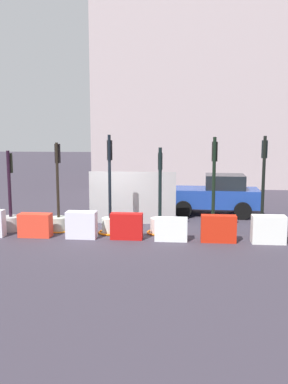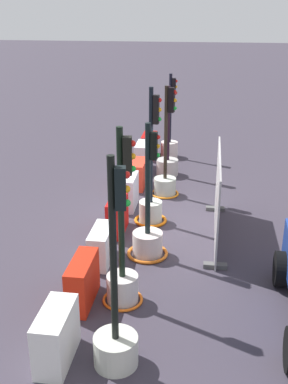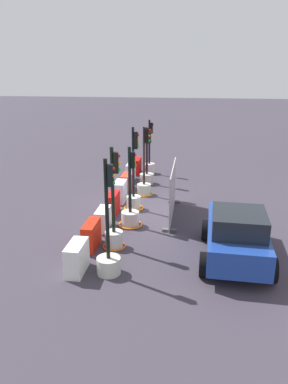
{
  "view_description": "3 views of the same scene",
  "coord_description": "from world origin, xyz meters",
  "px_view_note": "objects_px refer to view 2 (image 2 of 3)",
  "views": [
    {
      "loc": [
        2.64,
        -14.12,
        3.51
      ],
      "look_at": [
        1.23,
        0.64,
        1.36
      ],
      "focal_mm": 38.58,
      "sensor_mm": 36.0,
      "label": 1
    },
    {
      "loc": [
        11.11,
        1.19,
        5.24
      ],
      "look_at": [
        0.46,
        -0.3,
        0.95
      ],
      "focal_mm": 44.45,
      "sensor_mm": 36.0,
      "label": 2
    },
    {
      "loc": [
        14.6,
        2.22,
        5.67
      ],
      "look_at": [
        0.91,
        0.37,
        1.03
      ],
      "focal_mm": 34.92,
      "sensor_mm": 36.0,
      "label": 3
    }
  ],
  "objects_px": {
    "construction_barrier_1": "(142,156)",
    "construction_barrier_3": "(128,192)",
    "traffic_light_2": "(166,177)",
    "construction_barrier_5": "(102,246)",
    "construction_barrier_6": "(82,282)",
    "traffic_light_0": "(170,142)",
    "traffic_light_4": "(148,236)",
    "construction_barrier_4": "(117,215)",
    "traffic_light_1": "(168,159)",
    "construction_barrier_0": "(149,146)",
    "traffic_light_3": "(151,201)",
    "traffic_light_5": "(123,271)",
    "construction_barrier_7": "(56,336)",
    "traffic_light_6": "(116,332)",
    "construction_barrier_2": "(138,174)"
  },
  "relations": [
    {
      "from": "traffic_light_0",
      "to": "traffic_light_4",
      "type": "relative_size",
      "value": 0.99
    },
    {
      "from": "construction_barrier_0",
      "to": "construction_barrier_1",
      "type": "bearing_deg",
      "value": -2.15
    },
    {
      "from": "traffic_light_0",
      "to": "construction_barrier_0",
      "type": "bearing_deg",
      "value": -83.38
    },
    {
      "from": "traffic_light_6",
      "to": "construction_barrier_7",
      "type": "relative_size",
      "value": 3.22
    },
    {
      "from": "traffic_light_5",
      "to": "construction_barrier_3",
      "type": "xyz_separation_m",
      "value": [
        -4.39,
        -0.67,
        -0.21
      ]
    },
    {
      "from": "traffic_light_1",
      "to": "traffic_light_4",
      "type": "height_order",
      "value": "traffic_light_4"
    },
    {
      "from": "construction_barrier_6",
      "to": "traffic_light_0",
      "type": "bearing_deg",
      "value": 175.13
    },
    {
      "from": "traffic_light_4",
      "to": "traffic_light_6",
      "type": "xyz_separation_m",
      "value": [
        3.48,
        -0.03,
        0.14
      ]
    },
    {
      "from": "construction_barrier_4",
      "to": "construction_barrier_5",
      "type": "height_order",
      "value": "construction_barrier_4"
    },
    {
      "from": "construction_barrier_1",
      "to": "construction_barrier_3",
      "type": "relative_size",
      "value": 1.06
    },
    {
      "from": "traffic_light_2",
      "to": "construction_barrier_1",
      "type": "height_order",
      "value": "traffic_light_2"
    },
    {
      "from": "construction_barrier_1",
      "to": "construction_barrier_5",
      "type": "bearing_deg",
      "value": 0.19
    },
    {
      "from": "construction_barrier_0",
      "to": "construction_barrier_4",
      "type": "xyz_separation_m",
      "value": [
        6.18,
        0.02,
        0.02
      ]
    },
    {
      "from": "construction_barrier_5",
      "to": "construction_barrier_7",
      "type": "distance_m",
      "value": 3.1
    },
    {
      "from": "traffic_light_3",
      "to": "construction_barrier_0",
      "type": "xyz_separation_m",
      "value": [
        -5.49,
        -0.76,
        -0.16
      ]
    },
    {
      "from": "traffic_light_1",
      "to": "construction_barrier_0",
      "type": "distance_m",
      "value": 2.04
    },
    {
      "from": "traffic_light_3",
      "to": "traffic_light_4",
      "type": "bearing_deg",
      "value": 5.02
    },
    {
      "from": "traffic_light_2",
      "to": "construction_barrier_5",
      "type": "height_order",
      "value": "traffic_light_2"
    },
    {
      "from": "traffic_light_5",
      "to": "construction_barrier_6",
      "type": "distance_m",
      "value": 0.78
    },
    {
      "from": "traffic_light_0",
      "to": "construction_barrier_4",
      "type": "relative_size",
      "value": 2.81
    },
    {
      "from": "traffic_light_0",
      "to": "traffic_light_1",
      "type": "relative_size",
      "value": 1.04
    },
    {
      "from": "traffic_light_5",
      "to": "construction_barrier_6",
      "type": "xyz_separation_m",
      "value": [
        0.13,
        -0.74,
        -0.22
      ]
    },
    {
      "from": "construction_barrier_0",
      "to": "construction_barrier_7",
      "type": "bearing_deg",
      "value": -0.27
    },
    {
      "from": "construction_barrier_2",
      "to": "construction_barrier_4",
      "type": "distance_m",
      "value": 3.13
    },
    {
      "from": "construction_barrier_3",
      "to": "traffic_light_5",
      "type": "bearing_deg",
      "value": 8.67
    },
    {
      "from": "traffic_light_6",
      "to": "traffic_light_4",
      "type": "bearing_deg",
      "value": 179.52
    },
    {
      "from": "traffic_light_0",
      "to": "construction_barrier_3",
      "type": "height_order",
      "value": "traffic_light_0"
    },
    {
      "from": "construction_barrier_4",
      "to": "construction_barrier_5",
      "type": "bearing_deg",
      "value": -2.22
    },
    {
      "from": "traffic_light_6",
      "to": "construction_barrier_0",
      "type": "xyz_separation_m",
      "value": [
        -10.7,
        -0.88,
        -0.19
      ]
    },
    {
      "from": "construction_barrier_1",
      "to": "traffic_light_3",
      "type": "bearing_deg",
      "value": 11.44
    },
    {
      "from": "traffic_light_3",
      "to": "traffic_light_5",
      "type": "height_order",
      "value": "traffic_light_3"
    },
    {
      "from": "construction_barrier_4",
      "to": "construction_barrier_7",
      "type": "height_order",
      "value": "construction_barrier_7"
    },
    {
      "from": "traffic_light_1",
      "to": "construction_barrier_1",
      "type": "relative_size",
      "value": 2.71
    },
    {
      "from": "traffic_light_0",
      "to": "traffic_light_1",
      "type": "height_order",
      "value": "traffic_light_0"
    },
    {
      "from": "traffic_light_2",
      "to": "traffic_light_6",
      "type": "distance_m",
      "value": 7.11
    },
    {
      "from": "construction_barrier_4",
      "to": "construction_barrier_6",
      "type": "xyz_separation_m",
      "value": [
        3.0,
        -0.07,
        0.0
      ]
    },
    {
      "from": "construction_barrier_5",
      "to": "construction_barrier_6",
      "type": "distance_m",
      "value": 1.53
    },
    {
      "from": "traffic_light_2",
      "to": "traffic_light_4",
      "type": "xyz_separation_m",
      "value": [
        3.63,
        -0.03,
        -0.07
      ]
    },
    {
      "from": "traffic_light_3",
      "to": "construction_barrier_3",
      "type": "height_order",
      "value": "traffic_light_3"
    },
    {
      "from": "traffic_light_4",
      "to": "construction_barrier_3",
      "type": "distance_m",
      "value": 2.72
    },
    {
      "from": "traffic_light_4",
      "to": "construction_barrier_4",
      "type": "bearing_deg",
      "value": -139.75
    },
    {
      "from": "construction_barrier_1",
      "to": "construction_barrier_6",
      "type": "bearing_deg",
      "value": 0.02
    },
    {
      "from": "traffic_light_5",
      "to": "construction_barrier_6",
      "type": "bearing_deg",
      "value": -79.99
    },
    {
      "from": "traffic_light_3",
      "to": "construction_barrier_1",
      "type": "xyz_separation_m",
      "value": [
        -4.03,
        -0.82,
        -0.12
      ]
    },
    {
      "from": "traffic_light_4",
      "to": "construction_barrier_3",
      "type": "bearing_deg",
      "value": -160.8
    },
    {
      "from": "construction_barrier_1",
      "to": "traffic_light_4",
      "type": "bearing_deg",
      "value": 9.53
    },
    {
      "from": "traffic_light_3",
      "to": "construction_barrier_3",
      "type": "xyz_separation_m",
      "value": [
        -0.84,
        -0.74,
        -0.12
      ]
    },
    {
      "from": "traffic_light_1",
      "to": "traffic_light_3",
      "type": "height_order",
      "value": "traffic_light_3"
    },
    {
      "from": "construction_barrier_1",
      "to": "traffic_light_1",
      "type": "bearing_deg",
      "value": 66.66
    },
    {
      "from": "traffic_light_5",
      "to": "construction_barrier_5",
      "type": "xyz_separation_m",
      "value": [
        -1.4,
        -0.72,
        -0.28
      ]
    }
  ]
}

